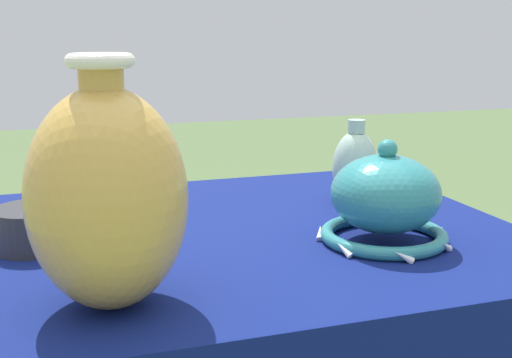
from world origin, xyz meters
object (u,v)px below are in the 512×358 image
Objects in this scene: vase_tall_bulbous at (107,197)px; mosaic_tile_box at (74,188)px; pot_squat_charcoal at (34,228)px; vase_dome_bell at (385,201)px; jar_round_celadon at (355,167)px.

vase_tall_bulbous is 1.92× the size of mosaic_tile_box.
pot_squat_charcoal is (-0.10, 0.27, -0.11)m from vase_tall_bulbous.
vase_tall_bulbous is 0.30m from pot_squat_charcoal.
pot_squat_charcoal is (-0.55, 0.15, -0.04)m from vase_dome_bell.
jar_round_celadon reaches higher than pot_squat_charcoal.
vase_tall_bulbous is at bearing -145.76° from jar_round_celadon.
vase_dome_bell reaches higher than mosaic_tile_box.
mosaic_tile_box is 1.30× the size of pot_squat_charcoal.
vase_tall_bulbous is 0.63m from jar_round_celadon.
vase_dome_bell is at bearing 14.77° from vase_tall_bulbous.
mosaic_tile_box is at bearing 163.79° from jar_round_celadon.
vase_dome_bell is at bearing -41.67° from mosaic_tile_box.
pot_squat_charcoal is at bearing -172.15° from jar_round_celadon.
jar_round_celadon is at bearing 75.06° from vase_dome_bell.
vase_tall_bulbous is at bearing -89.98° from mosaic_tile_box.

